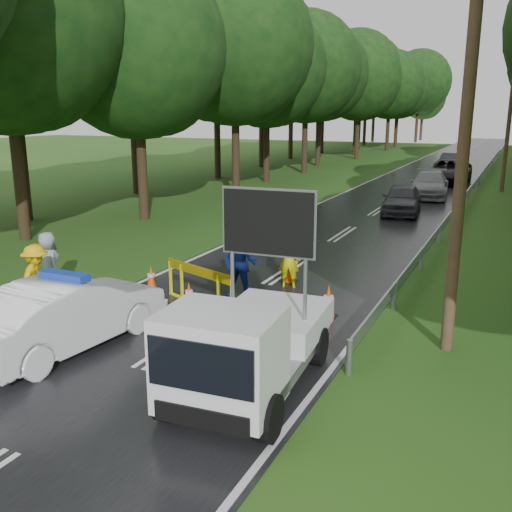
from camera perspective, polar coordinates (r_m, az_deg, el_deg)
The scene contains 20 objects.
ground at distance 12.43m, azimuth -7.57°, elevation -8.50°, with size 160.00×160.00×0.00m, color #1C4C15.
road at distance 40.38m, azimuth 16.04°, elevation 6.99°, with size 7.00×140.00×0.02m, color black.
guardrail at distance 39.58m, azimuth 21.34°, elevation 7.22°, with size 0.12×60.06×0.70m.
utility_pole_near at distance 11.65m, azimuth 20.47°, elevation 14.79°, with size 1.40×0.24×10.00m.
utility_pole_mid at distance 37.61m, azimuth 24.12°, elevation 13.56°, with size 1.40×0.24×10.00m.
police_sedan at distance 12.38m, azimuth -18.31°, elevation -5.53°, with size 2.03×4.63×1.63m.
work_truck at distance 9.82m, azimuth -1.00°, elevation -8.87°, with size 2.21×4.43×3.43m.
barrier at distance 14.32m, azimuth -5.70°, elevation -2.03°, with size 2.36×0.88×1.03m.
officer at distance 15.74m, azimuth 3.29°, elevation -0.41°, with size 0.58×0.38×1.59m, color #D0D40B.
civilian at distance 14.61m, azimuth -1.63°, elevation -0.76°, with size 0.96×0.75×1.99m, color navy.
bystander_left at distance 14.59m, azimuth -21.07°, elevation -2.25°, with size 1.13×0.65×1.74m, color yellow.
bystander_right at distance 16.14m, azimuth -20.04°, elevation -0.70°, with size 0.83×0.54×1.70m, color #8A9AA5.
queue_car_first at distance 28.07m, azimuth 14.38°, elevation 5.55°, with size 1.69×4.20×1.43m, color #3A3C41.
queue_car_second at distance 34.03m, azimuth 16.93°, elevation 6.87°, with size 2.04×5.03×1.46m, color #919498.
queue_car_third at distance 41.09m, azimuth 18.79°, elevation 8.01°, with size 2.64×5.73×1.59m, color black.
queue_car_fourth at distance 49.97m, azimuth 18.90°, elevation 8.90°, with size 1.49×4.27×1.41m, color #3E4046.
cone_center at distance 14.40m, azimuth -6.71°, elevation -3.86°, with size 0.31×0.31×0.66m.
cone_far at distance 16.29m, azimuth 3.44°, elevation -1.38°, with size 0.38×0.38×0.80m.
cone_left_mid at distance 15.90m, azimuth -10.43°, elevation -2.18°, with size 0.33×0.33×0.70m.
cone_right at distance 13.68m, azimuth 7.26°, elevation -4.54°, with size 0.39×0.39×0.82m.
Camera 1 is at (6.27, -9.60, 4.80)m, focal length 40.00 mm.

